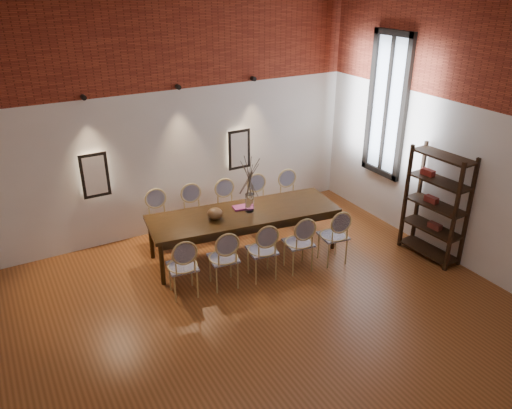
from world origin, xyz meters
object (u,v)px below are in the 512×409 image
dining_table (244,233)px  chair_far_e (291,198)px  bowl (215,214)px  shelving_rack (436,205)px  book (241,207)px  chair_near_c (262,250)px  chair_far_c (229,209)px  chair_near_e (333,235)px  chair_near_d (299,242)px  chair_near_a (182,266)px  chair_far_b (195,214)px  chair_far_a (160,220)px  chair_far_d (261,203)px  chair_near_b (223,258)px  vase (249,203)px

dining_table → chair_far_e: size_ratio=3.24×
chair_far_e → bowl: (-1.81, -0.58, 0.37)m
shelving_rack → book: bearing=143.4°
chair_near_c → shelving_rack: bearing=-8.3°
chair_far_c → book: size_ratio=3.62×
chair_far_e → shelving_rack: shelving_rack is taller
chair_near_e → bowl: bearing=157.2°
chair_near_d → chair_far_c: (-0.40, 1.61, 0.00)m
chair_near_a → chair_far_b: size_ratio=1.00×
chair_far_a → chair_far_d: 1.83m
chair_far_b → bowl: chair_far_b is taller
dining_table → chair_far_b: size_ratio=3.24×
chair_near_b → book: (0.74, 0.83, 0.30)m
chair_near_a → chair_near_d: same height
book → vase: bearing=-69.3°
chair_far_a → shelving_rack: 4.49m
chair_near_e → chair_near_a: bearing=180.0°
chair_near_a → chair_near_b: same height
chair_near_b → chair_near_c: same height
chair_far_a → chair_far_e: size_ratio=1.00×
chair_near_d → chair_far_a: size_ratio=1.00×
vase → bowl: 0.60m
chair_near_c → chair_near_a: bearing=180.0°
chair_far_c → vase: bearing=97.4°
chair_near_e → chair_far_c: same height
chair_near_b → chair_near_a: bearing=180.0°
chair_near_e → chair_far_d: same height
chair_near_b → chair_far_b: 1.54m
chair_far_e → chair_near_b: bearing=40.1°
chair_far_a → vase: bearing=149.7°
chair_near_c → bowl: size_ratio=3.92×
shelving_rack → vase: bearing=145.4°
chair_far_a → bowl: (0.61, -0.91, 0.37)m
chair_far_d → vase: (-0.61, -0.69, 0.43)m
bowl → chair_near_c: bearing=-63.1°
chair_near_c → chair_far_b: (-0.40, 1.61, 0.00)m
chair_near_e → chair_far_c: bearing=128.4°
chair_far_c → chair_far_b: bearing=-0.0°
dining_table → chair_near_a: chair_near_a is taller
chair_near_b → vase: bearing=47.3°
chair_near_c → chair_far_a: same height
vase → bowl: bearing=177.2°
shelving_rack → bowl: bearing=150.1°
chair_far_c → chair_far_d: (0.60, -0.08, 0.00)m
chair_far_b → chair_near_d: bearing=128.4°
bowl → shelving_rack: shelving_rack is taller
chair_near_c → chair_near_d: size_ratio=1.00×
book → chair_near_b: bearing=-131.7°
chair_far_c → shelving_rack: shelving_rack is taller
chair_far_d → shelving_rack: 2.96m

